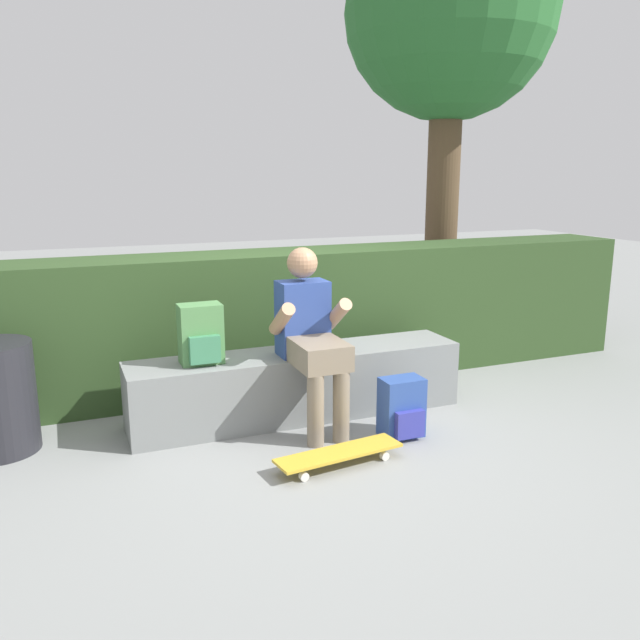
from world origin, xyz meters
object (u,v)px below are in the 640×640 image
(skateboard_near_person, at_px, (339,454))
(person_skater, at_px, (311,332))
(bench_main, at_px, (298,384))
(backpack_on_ground, at_px, (402,408))
(backpack_on_bench, at_px, (201,335))

(skateboard_near_person, bearing_deg, person_skater, 83.83)
(bench_main, height_order, backpack_on_ground, bench_main)
(person_skater, xyz_separation_m, backpack_on_ground, (0.50, -0.39, -0.48))
(person_skater, height_order, skateboard_near_person, person_skater)
(skateboard_near_person, distance_m, backpack_on_ground, 0.63)
(backpack_on_bench, bearing_deg, bench_main, 0.79)
(bench_main, height_order, skateboard_near_person, bench_main)
(bench_main, distance_m, backpack_on_bench, 0.81)
(person_skater, relative_size, backpack_on_ground, 3.07)
(backpack_on_bench, xyz_separation_m, backpack_on_ground, (1.20, -0.60, -0.48))
(person_skater, distance_m, backpack_on_bench, 0.73)
(bench_main, xyz_separation_m, backpack_on_bench, (-0.69, -0.01, 0.43))
(skateboard_near_person, xyz_separation_m, backpack_on_bench, (-0.63, 0.85, 0.60))
(backpack_on_bench, bearing_deg, person_skater, -16.59)
(skateboard_near_person, height_order, backpack_on_ground, backpack_on_ground)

